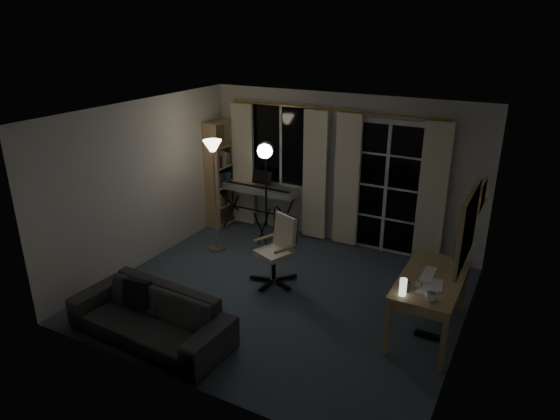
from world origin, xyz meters
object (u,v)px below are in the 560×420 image
Objects in this scene: office_chair at (280,244)px; monitor at (460,244)px; sofa at (149,309)px; studio_light at (265,163)px; desk at (431,285)px; bookshelf at (224,174)px; torchiere_lamp at (213,163)px; keyboard_piano at (259,190)px; mug at (431,296)px.

monitor reaches higher than office_chair.
office_chair reaches higher than sofa.
studio_light is 1.34× the size of desk.
desk is 2.60× the size of monitor.
bookshelf is 1.32m from torchiere_lamp.
desk is at bearing -25.82° from keyboard_piano.
studio_light reaches higher than monitor.
desk is at bearing -44.17° from studio_light.
mug is 3.07m from sofa.
office_chair is 2.01m from sofa.
office_chair is at bearing -48.94° from keyboard_piano.
desk is at bearing 14.94° from office_chair.
keyboard_piano is at bearing 104.75° from studio_light.
desk is 0.68× the size of sofa.
torchiere_lamp is 0.78m from studio_light.
mug is (0.10, -0.50, 0.15)m from desk.
studio_light reaches higher than office_chair.
mug is at bearing -18.66° from torchiere_lamp.
monitor is at bearing 26.86° from office_chair.
mug is (3.32, -2.14, 0.02)m from keyboard_piano.
studio_light is 3.01m from monitor.
sofa is at bearing -149.79° from desk.
monitor is (0.20, 0.45, 0.36)m from desk.
bookshelf is at bearing 151.14° from mug.
torchiere_lamp is 2.62m from sofa.
bookshelf is 4.40m from monitor.
bookshelf reaches higher than mug.
studio_light is at bearing 153.69° from office_chair.
bookshelf is 0.94× the size of sofa.
office_chair is (1.92, -1.48, -0.31)m from bookshelf.
sofa is (0.48, -3.25, -0.37)m from keyboard_piano.
desk is at bearing 33.33° from sofa.
office_chair is at bearing 160.37° from mug.
sofa is (-0.65, -1.89, -0.18)m from office_chair.
bookshelf is 1.58m from studio_light.
mug is at bearing -51.93° from studio_light.
torchiere_lamp reaches higher than sofa.
keyboard_piano is 0.77× the size of studio_light.
torchiere_lamp is at bearing -102.11° from keyboard_piano.
torchiere_lamp is 1.66m from office_chair.
torchiere_lamp is 1.29× the size of keyboard_piano.
monitor reaches higher than desk.
desk is (2.73, -1.02, -0.81)m from studio_light.
bookshelf reaches higher than studio_light.
desk is 0.61m from monitor.
studio_light reaches higher than desk.
studio_light is at bearing -50.41° from keyboard_piano.
office_chair is 2.32m from monitor.
mug is at bearing -31.65° from keyboard_piano.
torchiere_lamp reaches higher than studio_light.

